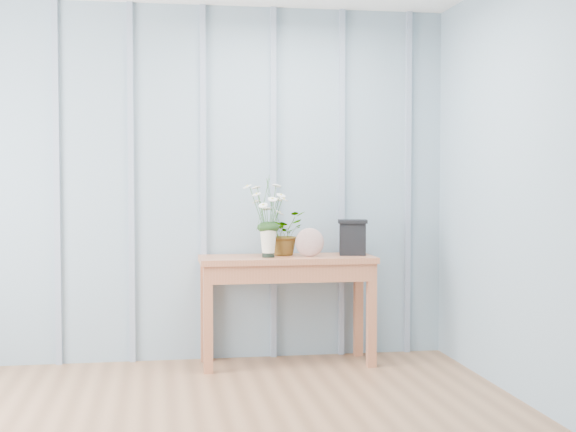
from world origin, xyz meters
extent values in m
cube|color=#879FAF|center=(0.00, 2.25, 1.25)|extent=(4.00, 0.01, 2.50)
cube|color=#B6B6BB|center=(0.76, 2.23, 1.45)|extent=(0.03, 0.01, 0.10)
cube|color=#8291A7|center=(-0.75, 2.23, 1.25)|extent=(0.04, 0.03, 2.50)
cube|color=#8291A7|center=(-0.25, 2.23, 1.25)|extent=(0.04, 0.03, 2.50)
cube|color=#8291A7|center=(0.25, 2.23, 1.25)|extent=(0.04, 0.03, 2.50)
cube|color=#8291A7|center=(0.75, 2.23, 1.25)|extent=(0.04, 0.03, 2.50)
cube|color=#8291A7|center=(1.25, 2.23, 1.25)|extent=(0.04, 0.03, 2.50)
cube|color=#8291A7|center=(1.75, 2.23, 1.25)|extent=(0.04, 0.03, 2.50)
cube|color=#A35C3C|center=(0.81, 1.99, 0.73)|extent=(1.20, 0.45, 0.04)
cube|color=#A35C3C|center=(0.81, 1.99, 0.65)|extent=(1.13, 0.42, 0.12)
cube|color=#A35C3C|center=(0.25, 1.81, 0.35)|extent=(0.06, 0.06, 0.71)
cube|color=#A35C3C|center=(1.36, 1.81, 0.35)|extent=(0.06, 0.06, 0.71)
cube|color=#A35C3C|center=(0.25, 2.17, 0.35)|extent=(0.06, 0.06, 0.71)
cube|color=#A35C3C|center=(1.36, 2.17, 0.35)|extent=(0.06, 0.06, 0.71)
cylinder|color=black|center=(0.67, 1.94, 0.78)|extent=(0.08, 0.08, 0.05)
cone|color=silver|center=(0.67, 1.94, 0.86)|extent=(0.14, 0.14, 0.20)
ellipsoid|color=#163413|center=(0.67, 1.94, 0.95)|extent=(0.15, 0.13, 0.08)
imported|color=#163413|center=(0.80, 2.07, 0.90)|extent=(0.37, 0.36, 0.31)
ellipsoid|color=brown|center=(0.96, 1.93, 0.85)|extent=(0.20, 0.10, 0.20)
cube|color=black|center=(1.27, 2.00, 0.86)|extent=(0.20, 0.17, 0.22)
cube|color=black|center=(1.27, 2.00, 0.99)|extent=(0.23, 0.20, 0.02)
camera|label=1|loc=(-0.08, -3.44, 1.28)|focal=50.00mm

